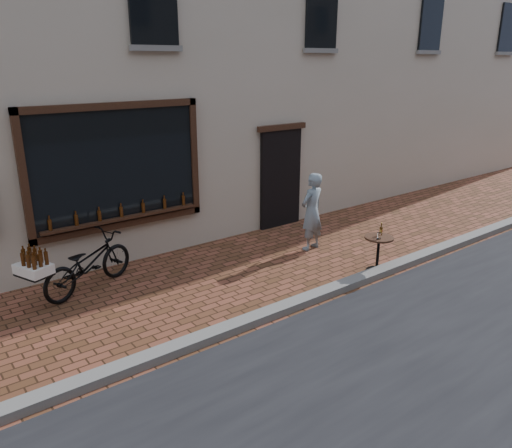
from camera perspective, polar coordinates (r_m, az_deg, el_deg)
ground at (r=8.07m, az=8.20°, el=-8.89°), size 90.00×90.00×0.00m
kerb at (r=8.16m, az=7.21°, el=-8.02°), size 90.00×0.25×0.12m
cargo_bicycle at (r=8.67m, az=-18.83°, el=-4.27°), size 2.11×1.29×1.00m
bistro_table at (r=9.20m, az=13.82°, el=-2.54°), size 0.52×0.52×0.89m
pedestrian at (r=9.97m, az=6.40°, el=1.41°), size 0.63×0.47×1.57m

